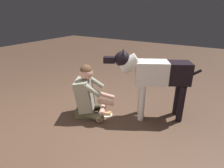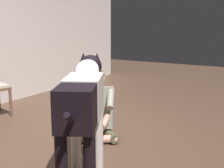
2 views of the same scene
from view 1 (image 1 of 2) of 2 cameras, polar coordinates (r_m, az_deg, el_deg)
ground_plane at (r=3.17m, az=-3.97°, el=-9.42°), size 15.03×15.03×0.00m
person_sitting_on_floor at (r=3.03m, az=-7.49°, el=-3.42°), size 0.72×0.63×0.88m
large_dog at (r=2.87m, az=13.18°, el=2.78°), size 1.34×0.78×1.12m
hot_dog_on_plate at (r=3.15m, az=-1.77°, el=-9.11°), size 0.20×0.20×0.06m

